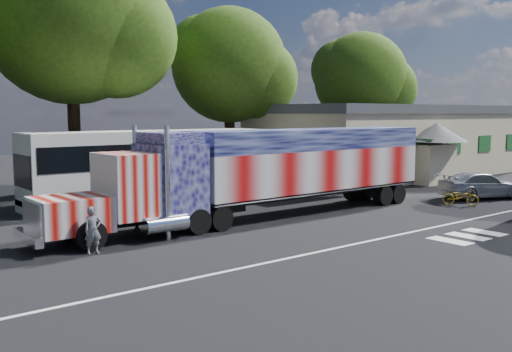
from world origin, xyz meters
TOP-DOWN VIEW (x-y plane):
  - ground at (0.00, 0.00)m, footprint 100.00×100.00m
  - lane_markings at (1.71, -3.77)m, footprint 30.00×2.67m
  - semi_truck at (0.87, 2.95)m, footprint 19.59×3.09m
  - coach_bus at (-1.33, 10.15)m, footprint 12.83×2.99m
  - hall_building at (19.92, 10.86)m, footprint 22.40×12.80m
  - parked_car at (13.46, 0.16)m, footprint 5.24×3.49m
  - woman at (-8.10, 1.50)m, footprint 0.59×0.41m
  - bicycle at (10.30, -0.59)m, footprint 1.42×1.79m
  - tree_n_mid at (-2.90, 15.83)m, footprint 10.47×9.97m
  - tree_ne_a at (7.80, 15.43)m, footprint 8.19×7.80m
  - tree_far_ne at (26.42, 19.89)m, footprint 9.25×8.81m

SIDE VIEW (x-z plane):
  - ground at x=0.00m, z-range 0.00..0.00m
  - lane_markings at x=1.71m, z-range 0.00..0.01m
  - bicycle at x=10.30m, z-range 0.00..0.91m
  - parked_car at x=13.46m, z-range 0.00..1.41m
  - woman at x=-8.10m, z-range 0.00..1.57m
  - coach_bus at x=-1.33m, z-range 0.07..3.80m
  - semi_truck at x=0.87m, z-range 0.06..4.24m
  - hall_building at x=19.92m, z-range 0.02..5.22m
  - tree_far_ne at x=26.42m, z-range 1.66..13.88m
  - tree_ne_a at x=7.80m, z-range 1.93..13.70m
  - tree_n_mid at x=-2.90m, z-range 2.49..17.57m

